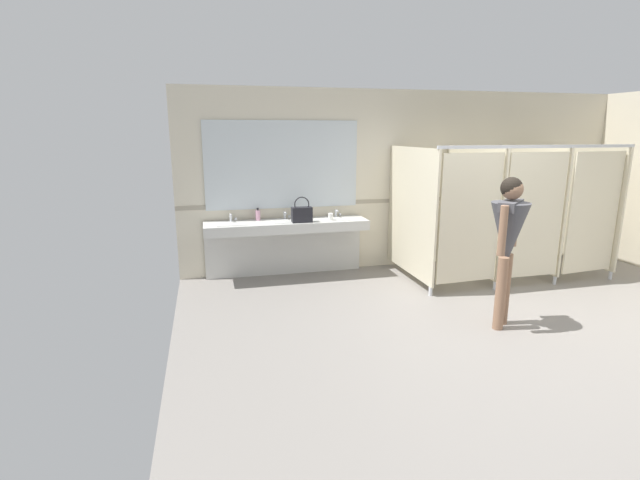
{
  "coord_description": "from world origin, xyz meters",
  "views": [
    {
      "loc": [
        -3.27,
        -4.25,
        2.1
      ],
      "look_at": [
        -2.12,
        0.39,
        0.98
      ],
      "focal_mm": 25.91,
      "sensor_mm": 36.0,
      "label": 1
    }
  ],
  "objects_px": {
    "person_standing": "(508,234)",
    "paper_cup": "(331,217)",
    "soap_dispenser": "(258,215)",
    "handbag": "(302,214)"
  },
  "relations": [
    {
      "from": "handbag",
      "to": "soap_dispenser",
      "type": "relative_size",
      "value": 1.99
    },
    {
      "from": "person_standing",
      "to": "handbag",
      "type": "bearing_deg",
      "value": 129.65
    },
    {
      "from": "person_standing",
      "to": "paper_cup",
      "type": "height_order",
      "value": "person_standing"
    },
    {
      "from": "person_standing",
      "to": "handbag",
      "type": "height_order",
      "value": "person_standing"
    },
    {
      "from": "handbag",
      "to": "soap_dispenser",
      "type": "height_order",
      "value": "handbag"
    },
    {
      "from": "handbag",
      "to": "paper_cup",
      "type": "bearing_deg",
      "value": 4.29
    },
    {
      "from": "person_standing",
      "to": "handbag",
      "type": "relative_size",
      "value": 4.53
    },
    {
      "from": "handbag",
      "to": "person_standing",
      "type": "bearing_deg",
      "value": -50.35
    },
    {
      "from": "person_standing",
      "to": "soap_dispenser",
      "type": "bearing_deg",
      "value": 134.18
    },
    {
      "from": "handbag",
      "to": "paper_cup",
      "type": "height_order",
      "value": "handbag"
    }
  ]
}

